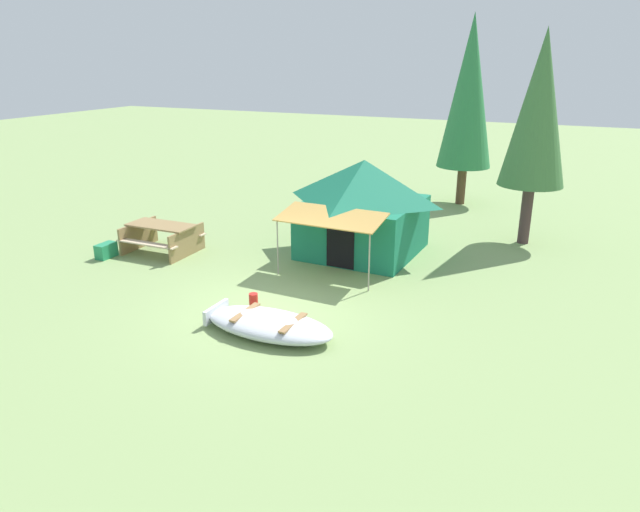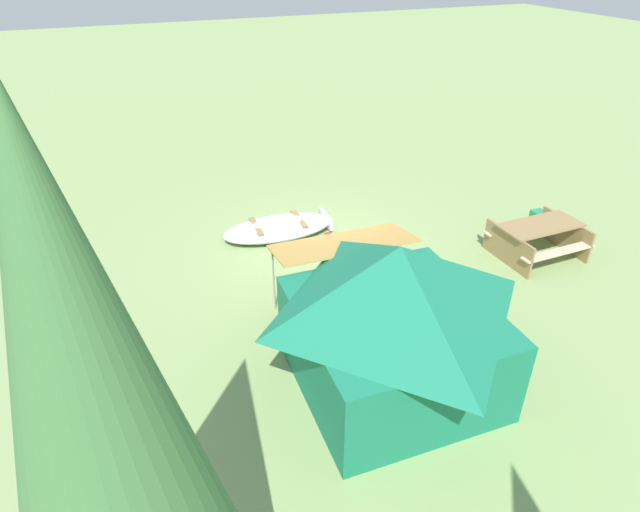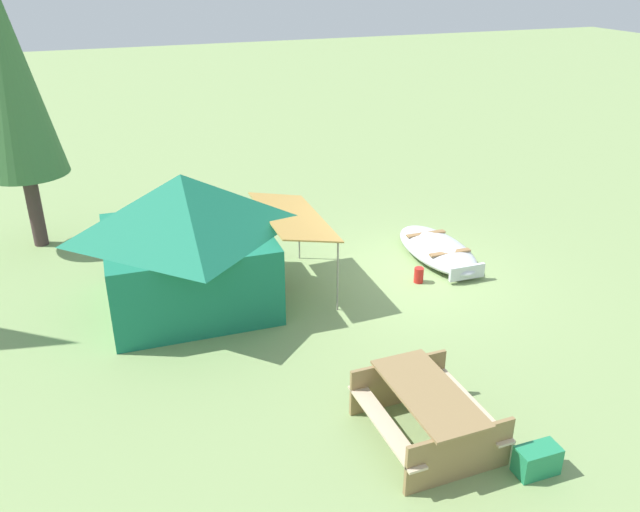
{
  "view_description": "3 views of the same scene",
  "coord_description": "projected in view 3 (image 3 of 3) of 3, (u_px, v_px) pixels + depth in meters",
  "views": [
    {
      "loc": [
        5.83,
        -9.94,
        5.2
      ],
      "look_at": [
        0.42,
        1.73,
        0.71
      ],
      "focal_mm": 32.38,
      "sensor_mm": 36.0,
      "label": 1
    },
    {
      "loc": [
        4.02,
        10.04,
        6.37
      ],
      "look_at": [
        0.51,
        1.42,
        0.76
      ],
      "focal_mm": 30.03,
      "sensor_mm": 36.0,
      "label": 2
    },
    {
      "loc": [
        -10.75,
        5.94,
        6.13
      ],
      "look_at": [
        -0.02,
        1.94,
        0.79
      ],
      "focal_mm": 36.46,
      "sensor_mm": 36.0,
      "label": 3
    }
  ],
  "objects": [
    {
      "name": "fuel_can",
      "position": [
        419.0,
        275.0,
        13.29
      ],
      "size": [
        0.24,
        0.24,
        0.32
      ],
      "primitive_type": "cylinder",
      "rotation": [
        0.0,
        0.0,
        5.02
      ],
      "color": "red",
      "rests_on": "ground_plane"
    },
    {
      "name": "canvas_cabin_tent",
      "position": [
        187.0,
        238.0,
        12.05
      ],
      "size": [
        3.22,
        4.33,
        2.58
      ],
      "color": "#197554",
      "rests_on": "ground_plane"
    },
    {
      "name": "pine_tree_back_left",
      "position": [
        9.0,
        78.0,
        13.5
      ],
      "size": [
        1.81,
        1.81,
        5.94
      ],
      "color": "#483334",
      "rests_on": "ground_plane"
    },
    {
      "name": "beached_rowboat",
      "position": [
        437.0,
        249.0,
        14.35
      ],
      "size": [
        2.75,
        1.29,
        0.39
      ],
      "color": "silver",
      "rests_on": "ground_plane"
    },
    {
      "name": "ground_plane",
      "position": [
        406.0,
        276.0,
        13.59
      ],
      "size": [
        80.0,
        80.0,
        0.0
      ],
      "primitive_type": "plane",
      "color": "#839F60"
    },
    {
      "name": "cooler_box",
      "position": [
        537.0,
        460.0,
        8.38
      ],
      "size": [
        0.31,
        0.57,
        0.39
      ],
      "primitive_type": "cube",
      "rotation": [
        0.0,
        0.0,
        1.56
      ],
      "color": "#238957",
      "rests_on": "ground_plane"
    },
    {
      "name": "picnic_table",
      "position": [
        427.0,
        409.0,
        8.85
      ],
      "size": [
        1.89,
        1.57,
        0.8
      ],
      "color": "olive",
      "rests_on": "ground_plane"
    }
  ]
}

